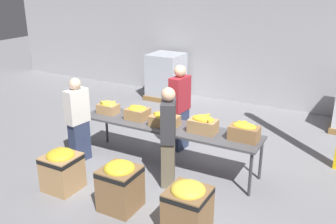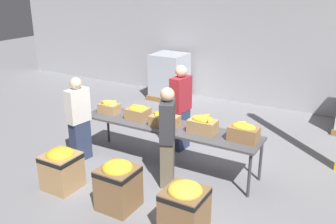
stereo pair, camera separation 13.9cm
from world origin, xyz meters
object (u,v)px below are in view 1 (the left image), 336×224
object	(u,v)px
donation_bin_1	(120,184)
banana_box_3	(203,124)
volunteer_1	(78,121)
donation_bin_2	(188,206)
volunteer_2	(180,108)
banana_box_2	(165,119)
volunteer_0	(168,138)
banana_box_1	(137,112)
banana_box_4	(244,131)
pallet_stack_1	(166,77)
sorting_table	(168,128)
banana_box_0	(108,107)
donation_bin_0	(62,168)

from	to	relation	value
donation_bin_1	banana_box_3	bearing A→B (deg)	67.53
volunteer_1	donation_bin_2	bearing A→B (deg)	-101.18
volunteer_2	donation_bin_2	bearing A→B (deg)	35.17
banana_box_2	volunteer_0	size ratio (longest dim) A/B	0.29
volunteer_1	donation_bin_1	bearing A→B (deg)	-112.58
donation_bin_2	volunteer_2	bearing A→B (deg)	119.21
banana_box_1	banana_box_4	bearing A→B (deg)	0.02
banana_box_3	banana_box_4	distance (m)	0.71
banana_box_1	pallet_stack_1	world-z (taller)	pallet_stack_1
volunteer_0	donation_bin_1	bearing A→B (deg)	139.17
volunteer_2	sorting_table	bearing A→B (deg)	17.43
banana_box_3	sorting_table	bearing A→B (deg)	-179.30
banana_box_0	banana_box_3	size ratio (longest dim) A/B	0.82
banana_box_0	donation_bin_1	xyz separation A→B (m)	(1.34, -1.54, -0.51)
banana_box_2	donation_bin_0	distance (m)	1.90
banana_box_0	banana_box_2	xyz separation A→B (m)	(1.27, -0.06, -0.00)
banana_box_1	banana_box_4	world-z (taller)	banana_box_4
banana_box_4	volunteer_0	bearing A→B (deg)	-151.34
donation_bin_1	donation_bin_2	size ratio (longest dim) A/B	1.05
volunteer_0	donation_bin_0	bearing A→B (deg)	99.57
banana_box_4	volunteer_0	xyz separation A→B (m)	(-1.06, -0.58, -0.11)
banana_box_2	pallet_stack_1	xyz separation A→B (m)	(-1.94, 3.59, -0.28)
sorting_table	donation_bin_1	distance (m)	1.56
banana_box_2	donation_bin_2	xyz separation A→B (m)	(1.17, -1.48, -0.52)
banana_box_0	volunteer_2	bearing A→B (deg)	32.11
banana_box_0	donation_bin_2	world-z (taller)	banana_box_0
volunteer_0	banana_box_2	bearing A→B (deg)	9.55
donation_bin_0	donation_bin_2	bearing A→B (deg)	0.00
banana_box_0	volunteer_0	distance (m)	1.72
banana_box_4	pallet_stack_1	bearing A→B (deg)	133.56
banana_box_0	donation_bin_0	size ratio (longest dim) A/B	0.56
banana_box_1	volunteer_0	bearing A→B (deg)	-31.22
banana_box_2	volunteer_0	distance (m)	0.63
banana_box_3	volunteer_2	bearing A→B (deg)	137.60
donation_bin_2	pallet_stack_1	distance (m)	5.95
volunteer_1	banana_box_3	bearing A→B (deg)	-66.71
sorting_table	volunteer_2	world-z (taller)	volunteer_2
volunteer_2	donation_bin_1	world-z (taller)	volunteer_2
sorting_table	donation_bin_2	xyz separation A→B (m)	(1.12, -1.52, -0.35)
banana_box_1	banana_box_2	xyz separation A→B (m)	(0.61, -0.07, -0.00)
banana_box_0	pallet_stack_1	xyz separation A→B (m)	(-0.67, 3.53, -0.28)
banana_box_2	volunteer_1	distance (m)	1.60
banana_box_3	volunteer_2	xyz separation A→B (m)	(-0.81, 0.74, -0.08)
banana_box_4	volunteer_0	world-z (taller)	volunteer_0
volunteer_2	donation_bin_2	world-z (taller)	volunteer_2
banana_box_3	donation_bin_1	size ratio (longest dim) A/B	0.62
banana_box_1	donation_bin_1	world-z (taller)	banana_box_1
sorting_table	banana_box_0	xyz separation A→B (m)	(-1.32, 0.01, 0.17)
banana_box_4	banana_box_0	bearing A→B (deg)	-179.80
banana_box_1	banana_box_2	bearing A→B (deg)	-6.45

